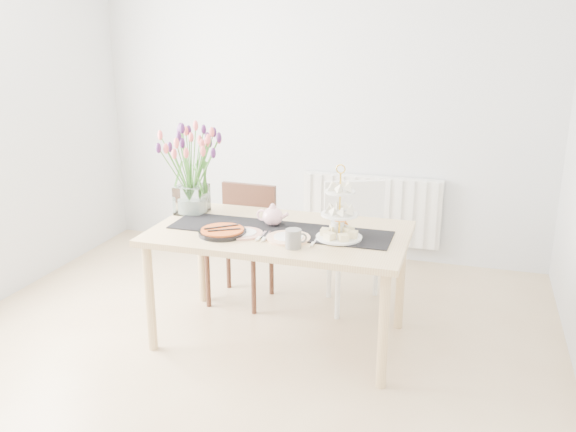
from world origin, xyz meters
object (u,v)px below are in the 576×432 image
(tulip_vase, at_px, (190,157))
(plate_left, at_px, (244,234))
(radiator, at_px, (371,210))
(plate_right, at_px, (288,238))
(dining_table, at_px, (279,242))
(chair_white, at_px, (357,235))
(mug_orange, at_px, (340,227))
(teapot, at_px, (273,216))
(mug_grey, at_px, (293,239))
(chair_brown, at_px, (244,234))
(tart_tin, at_px, (222,232))
(cream_jug, at_px, (338,228))
(cake_stand, at_px, (339,221))

(tulip_vase, relative_size, plate_left, 2.97)
(radiator, relative_size, plate_right, 4.49)
(dining_table, xyz_separation_m, chair_white, (0.36, 0.70, -0.15))
(mug_orange, distance_m, plate_left, 0.60)
(teapot, bearing_deg, plate_right, -46.78)
(dining_table, bearing_deg, mug_orange, 6.78)
(mug_grey, bearing_deg, chair_brown, 95.92)
(dining_table, distance_m, plate_right, 0.19)
(chair_brown, bearing_deg, mug_orange, -29.26)
(radiator, height_order, dining_table, same)
(chair_white, distance_m, plate_left, 1.03)
(teapot, bearing_deg, tart_tin, -129.99)
(radiator, relative_size, chair_white, 1.33)
(dining_table, relative_size, mug_grey, 14.35)
(tulip_vase, bearing_deg, chair_white, 25.93)
(mug_grey, relative_size, plate_left, 0.47)
(tulip_vase, xyz_separation_m, tart_tin, (0.38, -0.36, -0.37))
(cream_jug, height_order, mug_orange, mug_orange)
(chair_brown, distance_m, cream_jug, 1.02)
(chair_brown, xyz_separation_m, mug_orange, (0.84, -0.51, 0.30))
(dining_table, bearing_deg, tulip_vase, 164.92)
(radiator, bearing_deg, plate_left, -105.80)
(cream_jug, relative_size, mug_grey, 0.78)
(chair_white, xyz_separation_m, tart_tin, (-0.67, -0.88, 0.24))
(chair_white, bearing_deg, cream_jug, -112.64)
(dining_table, bearing_deg, cream_jug, 4.46)
(teapot, bearing_deg, dining_table, -42.28)
(chair_white, height_order, mug_grey, chair_white)
(radiator, relative_size, dining_table, 0.75)
(radiator, relative_size, plate_left, 5.05)
(teapot, xyz_separation_m, tart_tin, (-0.24, -0.25, -0.05))
(chair_brown, height_order, plate_right, chair_brown)
(tart_tin, relative_size, mug_grey, 2.66)
(chair_brown, height_order, teapot, teapot)
(dining_table, height_order, mug_orange, mug_orange)
(dining_table, relative_size, chair_white, 1.77)
(chair_white, distance_m, teapot, 0.81)
(chair_white, xyz_separation_m, plate_left, (-0.55, -0.84, 0.23))
(cake_stand, relative_size, teapot, 1.93)
(radiator, xyz_separation_m, cake_stand, (0.08, -1.68, 0.42))
(dining_table, height_order, cake_stand, cake_stand)
(radiator, xyz_separation_m, mug_orange, (0.07, -1.58, 0.34))
(teapot, bearing_deg, radiator, 80.61)
(teapot, relative_size, plate_right, 0.79)
(dining_table, distance_m, mug_grey, 0.35)
(radiator, height_order, teapot, teapot)
(mug_orange, relative_size, plate_left, 0.37)
(radiator, bearing_deg, plate_right, -96.84)
(plate_right, bearing_deg, mug_grey, -62.36)
(chair_white, relative_size, teapot, 4.26)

